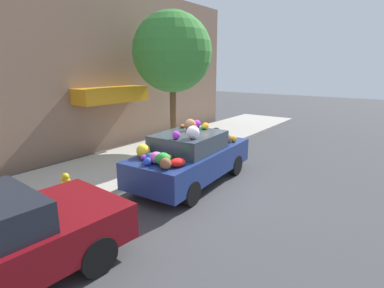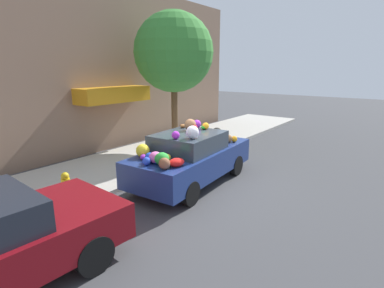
{
  "view_description": "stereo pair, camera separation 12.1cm",
  "coord_description": "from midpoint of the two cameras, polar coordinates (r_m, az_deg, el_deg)",
  "views": [
    {
      "loc": [
        -6.42,
        -4.65,
        3.13
      ],
      "look_at": [
        0.0,
        0.02,
        1.12
      ],
      "focal_mm": 28.0,
      "sensor_mm": 36.0,
      "label": 1
    },
    {
      "loc": [
        -6.34,
        -4.75,
        3.13
      ],
      "look_at": [
        0.0,
        0.02,
        1.12
      ],
      "focal_mm": 28.0,
      "sensor_mm": 36.0,
      "label": 2
    }
  ],
  "objects": [
    {
      "name": "fire_hydrant",
      "position": [
        7.54,
        -23.25,
        -7.64
      ],
      "size": [
        0.2,
        0.2,
        0.7
      ],
      "color": "gold",
      "rests_on": "sidewalk_curb"
    },
    {
      "name": "art_car",
      "position": [
        8.24,
        -0.62,
        -2.39
      ],
      "size": [
        4.11,
        1.93,
        1.78
      ],
      "rotation": [
        0.0,
        0.0,
        0.06
      ],
      "color": "navy",
      "rests_on": "ground"
    },
    {
      "name": "ground_plane",
      "position": [
        8.52,
        -0.31,
        -7.32
      ],
      "size": [
        60.0,
        60.0,
        0.0
      ],
      "primitive_type": "plane",
      "color": "#424244"
    },
    {
      "name": "street_tree",
      "position": [
        11.49,
        -4.1,
        16.99
      ],
      "size": [
        2.92,
        2.92,
        5.04
      ],
      "color": "brown",
      "rests_on": "sidewalk_curb"
    },
    {
      "name": "sidewalk_curb",
      "position": [
        10.24,
        -12.59,
        -3.55
      ],
      "size": [
        24.0,
        3.2,
        0.13
      ],
      "color": "#B2ADA3",
      "rests_on": "ground"
    },
    {
      "name": "building_facade",
      "position": [
        11.57,
        -20.83,
        13.2
      ],
      "size": [
        18.0,
        1.2,
        6.28
      ],
      "color": "#846651",
      "rests_on": "ground"
    }
  ]
}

